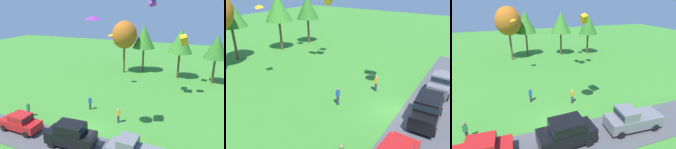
{
  "view_description": "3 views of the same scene",
  "coord_description": "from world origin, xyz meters",
  "views": [
    {
      "loc": [
        9.82,
        -17.26,
        12.51
      ],
      "look_at": [
        1.87,
        3.28,
        5.5
      ],
      "focal_mm": 35.0,
      "sensor_mm": 36.0,
      "label": 1
    },
    {
      "loc": [
        -16.1,
        -4.7,
        10.7
      ],
      "look_at": [
        -0.91,
        5.45,
        2.61
      ],
      "focal_mm": 35.0,
      "sensor_mm": 36.0,
      "label": 2
    },
    {
      "loc": [
        -3.61,
        -12.6,
        10.76
      ],
      "look_at": [
        2.49,
        5.54,
        2.58
      ],
      "focal_mm": 28.0,
      "sensor_mm": 36.0,
      "label": 3
    }
  ],
  "objects": [
    {
      "name": "kite_box_low_drifter",
      "position": [
        4.18,
        11.19,
        13.03
      ],
      "size": [
        1.15,
        1.24,
        1.52
      ],
      "primitive_type": "cube",
      "rotation": [
        0.5,
        0.3,
        3.16
      ],
      "color": "purple"
    },
    {
      "name": "ground_plane",
      "position": [
        0.0,
        0.0,
        0.0
      ],
      "size": [
        120.0,
        120.0,
        0.0
      ],
      "primitive_type": "plane",
      "color": "#3D842D"
    },
    {
      "name": "person_watching_sky",
      "position": [
        -1.72,
        4.93,
        0.88
      ],
      "size": [
        0.36,
        0.24,
        1.71
      ],
      "color": "#2D334C",
      "rests_on": "ground"
    },
    {
      "name": "person_on_lawn",
      "position": [
        -7.66,
        0.73,
        0.88
      ],
      "size": [
        0.36,
        0.24,
        1.71
      ],
      "color": "#2D334C",
      "rests_on": "ground"
    },
    {
      "name": "kite_delta_mid_center",
      "position": [
        1.36,
        0.08,
        11.5
      ],
      "size": [
        1.72,
        1.72,
        0.33
      ],
      "primitive_type": "cone",
      "rotation": [
        -0.0,
        0.0,
        6.15
      ],
      "color": "purple"
    },
    {
      "name": "person_beside_suv",
      "position": [
        2.66,
        3.17,
        0.88
      ],
      "size": [
        0.36,
        0.24,
        1.71
      ],
      "color": "#2D334C",
      "rests_on": "ground"
    },
    {
      "name": "car_sedan_by_flagpole",
      "position": [
        -6.22,
        -2.04,
        1.04
      ],
      "size": [
        4.47,
        2.1,
        1.84
      ],
      "color": "red",
      "rests_on": "ground"
    },
    {
      "name": "tree_right_of_center",
      "position": [
        0.49,
        23.72,
        6.72
      ],
      "size": [
        4.19,
        4.19,
        8.85
      ],
      "color": "brown",
      "rests_on": "ground"
    },
    {
      "name": "car_suv_near_entrance",
      "position": [
        0.03,
        -2.43,
        1.3
      ],
      "size": [
        4.69,
        2.23,
        2.28
      ],
      "color": "black",
      "rests_on": "ground"
    },
    {
      "name": "tree_lone_near",
      "position": [
        7.33,
        21.92,
        6.6
      ],
      "size": [
        4.12,
        4.12,
        8.7
      ],
      "color": "brown",
      "rests_on": "ground"
    },
    {
      "name": "tree_left_of_center",
      "position": [
        -2.75,
        21.64,
        7.25
      ],
      "size": [
        4.66,
        4.66,
        9.84
      ],
      "color": "brown",
      "rests_on": "ground"
    },
    {
      "name": "kite_diamond_high_left",
      "position": [
        -2.36,
        13.58,
        8.26
      ],
      "size": [
        1.05,
        0.99,
        0.42
      ],
      "primitive_type": "pyramid",
      "rotation": [
        -0.21,
        0.0,
        1.94
      ],
      "color": "orange"
    },
    {
      "name": "pavement_strip",
      "position": [
        0.0,
        -2.42,
        0.03
      ],
      "size": [
        36.0,
        4.4,
        0.06
      ],
      "primitive_type": "cube",
      "color": "#4C4C51",
      "rests_on": "ground"
    },
    {
      "name": "kite_box_near_flag",
      "position": [
        8.28,
        13.04,
        8.15
      ],
      "size": [
        1.27,
        1.47,
        1.65
      ],
      "primitive_type": "cube",
      "rotation": [
        -0.47,
        0.3,
        3.31
      ],
      "color": "orange"
    },
    {
      "name": "tree_center_back",
      "position": [
        13.01,
        21.05,
        6.09
      ],
      "size": [
        3.81,
        3.81,
        8.04
      ],
      "color": "brown",
      "rests_on": "ground"
    }
  ]
}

